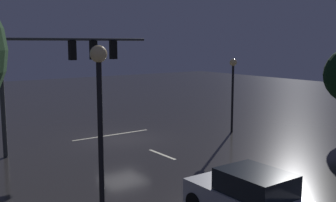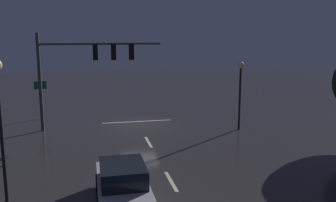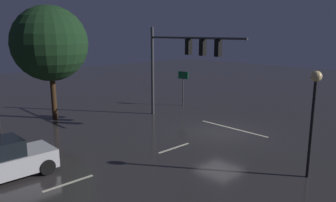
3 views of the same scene
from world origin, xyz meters
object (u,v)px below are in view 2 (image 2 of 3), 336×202
(traffic_signal_assembly, at_px, (86,61))
(route_sign, at_px, (41,91))
(car_approaching, at_px, (123,186))
(street_lamp_left_kerb, at_px, (240,82))

(traffic_signal_assembly, height_order, route_sign, traffic_signal_assembly)
(car_approaching, bearing_deg, route_sign, -73.71)
(route_sign, bearing_deg, traffic_signal_assembly, 132.71)
(route_sign, bearing_deg, street_lamp_left_kerb, 155.15)
(car_approaching, distance_m, route_sign, 16.36)
(traffic_signal_assembly, bearing_deg, car_approaching, 95.59)
(traffic_signal_assembly, relative_size, route_sign, 2.77)
(traffic_signal_assembly, relative_size, car_approaching, 1.84)
(traffic_signal_assembly, distance_m, car_approaching, 12.59)
(car_approaching, bearing_deg, street_lamp_left_kerb, -132.29)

